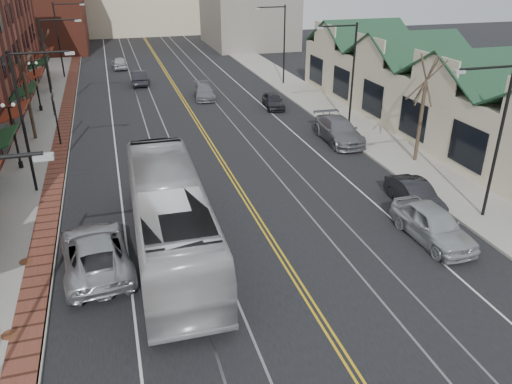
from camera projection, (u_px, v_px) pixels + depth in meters
ground at (329, 333)px, 18.34m from camera, size 160.00×160.00×0.00m
sidewalk_left at (35, 167)px, 32.59m from camera, size 4.00×120.00×0.15m
sidewalk_right at (366, 134)px, 38.73m from camera, size 4.00×120.00×0.15m
building_right at (437, 100)px, 39.31m from camera, size 8.00×36.00×4.60m
backdrop_left at (32, 0)px, 72.01m from camera, size 14.00×18.00×14.00m
backdrop_mid at (138, 6)px, 90.18m from camera, size 22.00×14.00×9.00m
backdrop_right at (248, 8)px, 76.23m from camera, size 12.00×16.00×11.00m
streetlight_l_1 at (29, 108)px, 27.26m from camera, size 3.33×0.25×8.00m
streetlight_l_2 at (51, 57)px, 41.14m from camera, size 3.33×0.25×8.00m
streetlight_l_3 at (62, 32)px, 55.03m from camera, size 3.33×0.25×8.00m
streetlight_r_0 at (494, 127)px, 24.23m from camera, size 3.33×0.25×8.00m
streetlight_r_1 at (348, 65)px, 38.11m from camera, size 3.33×0.25×8.00m
streetlight_r_2 at (280, 37)px, 52.00m from camera, size 3.33×0.25×8.00m
lamppost_l_2 at (15, 137)px, 31.48m from camera, size 0.84×0.28×4.27m
lamppost_l_3 at (37, 87)px, 43.63m from camera, size 0.84×0.28×4.27m
tree_left_near at (27, 94)px, 36.21m from camera, size 1.78×1.37×6.48m
tree_left_far at (46, 59)px, 50.19m from camera, size 1.66×1.28×6.02m
tree_right_mid at (422, 108)px, 32.08m from camera, size 1.90×1.46×6.93m
manhole_mid at (10, 335)px, 18.01m from camera, size 0.60×0.60×0.02m
manhole_far at (26, 261)px, 22.35m from camera, size 0.60×0.60×0.02m
traffic_signal at (56, 115)px, 35.45m from camera, size 0.18×0.15×3.80m
transit_bus at (170, 216)px, 22.58m from camera, size 3.38×13.49×3.74m
parked_suv at (95, 252)px, 21.75m from camera, size 3.36×6.32×1.69m
parked_car_a at (433, 224)px, 24.01m from camera, size 2.17×5.11×1.72m
parked_car_b at (415, 195)px, 27.28m from camera, size 1.74×4.47×1.45m
parked_car_c at (339, 130)px, 37.07m from camera, size 2.65×5.96×1.70m
parked_car_d at (273, 101)px, 45.44m from camera, size 2.04×4.13×1.35m
distant_car_left at (139, 78)px, 53.80m from camera, size 1.71×4.64×1.52m
distant_car_right at (204, 92)px, 48.54m from camera, size 2.24×4.73×1.33m
distant_car_far at (119, 63)px, 61.53m from camera, size 1.88×4.29×1.44m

